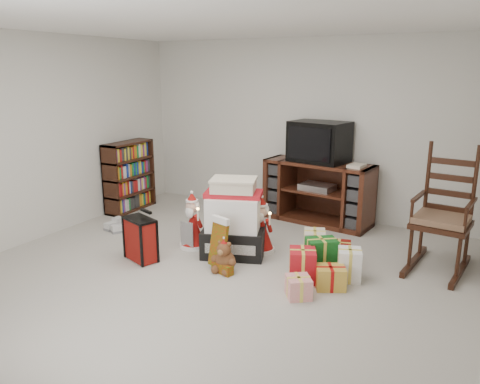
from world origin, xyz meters
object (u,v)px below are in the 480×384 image
object	(u,v)px
rocking_chair	(441,225)
mrs_claus_figurine	(193,226)
sneaker_pair	(118,226)
red_suitcase	(140,239)
bookshelf	(129,177)
gift_pile	(234,223)
crt_television	(319,142)
tv_stand	(318,192)
teddy_bear	(225,258)
gift_cluster	(325,264)
santa_figurine	(261,230)

from	to	relation	value
rocking_chair	mrs_claus_figurine	size ratio (longest dim) A/B	2.03
sneaker_pair	red_suitcase	bearing A→B (deg)	-19.52
bookshelf	gift_pile	distance (m)	2.40
gift_pile	mrs_claus_figurine	bearing A→B (deg)	163.42
rocking_chair	crt_television	size ratio (longest dim) A/B	1.66
tv_stand	crt_television	size ratio (longest dim) A/B	1.85
tv_stand	teddy_bear	xyz separation A→B (m)	(-0.29, -2.06, -0.28)
mrs_claus_figurine	sneaker_pair	distance (m)	1.23
red_suitcase	sneaker_pair	world-z (taller)	red_suitcase
rocking_chair	gift_cluster	world-z (taller)	rocking_chair
santa_figurine	sneaker_pair	xyz separation A→B (m)	(-1.99, -0.23, -0.20)
rocking_chair	mrs_claus_figurine	world-z (taller)	rocking_chair
rocking_chair	sneaker_pair	size ratio (longest dim) A/B	3.70
gift_pile	sneaker_pair	size ratio (longest dim) A/B	2.35
santa_figurine	crt_television	xyz separation A→B (m)	(0.18, 1.40, 0.86)
gift_pile	mrs_claus_figurine	distance (m)	0.56
gift_cluster	sneaker_pair	bearing A→B (deg)	178.30
tv_stand	gift_cluster	xyz separation A→B (m)	(0.67, -1.68, -0.29)
mrs_claus_figurine	gift_pile	bearing A→B (deg)	3.04
gift_cluster	crt_television	size ratio (longest dim) A/B	1.40
gift_pile	sneaker_pair	bearing A→B (deg)	160.15
tv_stand	santa_figurine	distance (m)	1.39
rocking_chair	santa_figurine	distance (m)	1.94
bookshelf	mrs_claus_figurine	xyz separation A→B (m)	(1.71, -0.86, -0.24)
tv_stand	teddy_bear	world-z (taller)	tv_stand
mrs_claus_figurine	sneaker_pair	world-z (taller)	mrs_claus_figurine
rocking_chair	teddy_bear	bearing A→B (deg)	-142.19
sneaker_pair	crt_television	bearing A→B (deg)	52.02
bookshelf	gift_pile	size ratio (longest dim) A/B	1.18
teddy_bear	tv_stand	bearing A→B (deg)	81.99
bookshelf	crt_television	xyz separation A→B (m)	(2.67, 0.80, 0.62)
gift_pile	santa_figurine	bearing A→B (deg)	25.70
rocking_chair	teddy_bear	distance (m)	2.31
tv_stand	bookshelf	xyz separation A→B (m)	(-2.69, -0.78, 0.07)
mrs_claus_figurine	gift_cluster	size ratio (longest dim) A/B	0.58
rocking_chair	gift_pile	xyz separation A→B (m)	(-2.10, -0.73, -0.09)
crt_television	tv_stand	bearing A→B (deg)	-40.30
bookshelf	teddy_bear	xyz separation A→B (m)	(2.40, -1.29, -0.35)
red_suitcase	mrs_claus_figurine	world-z (taller)	mrs_claus_figurine
gift_pile	mrs_claus_figurine	xyz separation A→B (m)	(-0.54, -0.03, -0.12)
sneaker_pair	gift_cluster	size ratio (longest dim) A/B	0.32
tv_stand	red_suitcase	size ratio (longest dim) A/B	2.68
gift_cluster	rocking_chair	bearing A→B (deg)	39.22
gift_cluster	gift_pile	bearing A→B (deg)	175.97
tv_stand	rocking_chair	distance (m)	1.88
tv_stand	rocking_chair	xyz separation A→B (m)	(1.66, -0.87, 0.05)
gift_pile	sneaker_pair	distance (m)	1.79
crt_television	bookshelf	bearing A→B (deg)	-152.01
gift_pile	mrs_claus_figurine	size ratio (longest dim) A/B	1.29
mrs_claus_figurine	red_suitcase	bearing A→B (deg)	-114.31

